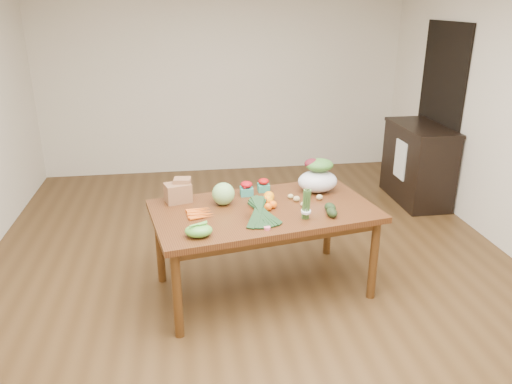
{
  "coord_description": "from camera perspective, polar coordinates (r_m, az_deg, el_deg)",
  "views": [
    {
      "loc": [
        -0.57,
        -3.94,
        2.32
      ],
      "look_at": [
        0.02,
        0.0,
        0.78
      ],
      "focal_mm": 35.0,
      "sensor_mm": 36.0,
      "label": 1
    }
  ],
  "objects": [
    {
      "name": "floor",
      "position": [
        4.61,
        -0.25,
        -9.13
      ],
      "size": [
        6.0,
        6.0,
        0.0
      ],
      "primitive_type": "plane",
      "color": "#50361B",
      "rests_on": "ground"
    },
    {
      "name": "room_walls",
      "position": [
        4.1,
        -0.28,
        7.39
      ],
      "size": [
        5.02,
        6.02,
        2.7
      ],
      "color": "silver",
      "rests_on": "floor"
    },
    {
      "name": "dining_table",
      "position": [
        4.19,
        0.87,
        -6.6
      ],
      "size": [
        1.92,
        1.28,
        0.75
      ],
      "primitive_type": "cube",
      "rotation": [
        0.0,
        0.0,
        0.18
      ],
      "color": "#532F13",
      "rests_on": "floor"
    },
    {
      "name": "doorway_dark",
      "position": [
        6.45,
        20.15,
        8.46
      ],
      "size": [
        0.02,
        1.0,
        2.1
      ],
      "primitive_type": "cube",
      "color": "black",
      "rests_on": "floor"
    },
    {
      "name": "cabinet",
      "position": [
        6.36,
        18.01,
        3.11
      ],
      "size": [
        0.52,
        1.02,
        0.94
      ],
      "primitive_type": "cube",
      "color": "black",
      "rests_on": "floor"
    },
    {
      "name": "dish_towel",
      "position": [
        6.17,
        16.15,
        3.57
      ],
      "size": [
        0.02,
        0.28,
        0.45
      ],
      "primitive_type": "cube",
      "color": "white",
      "rests_on": "cabinet"
    },
    {
      "name": "paper_bag",
      "position": [
        4.17,
        -8.92,
        0.14
      ],
      "size": [
        0.31,
        0.27,
        0.19
      ],
      "primitive_type": null,
      "rotation": [
        0.0,
        0.0,
        0.18
      ],
      "color": "#935D42",
      "rests_on": "dining_table"
    },
    {
      "name": "cabbage",
      "position": [
        4.08,
        -3.75,
        -0.21
      ],
      "size": [
        0.19,
        0.19,
        0.19
      ],
      "primitive_type": "sphere",
      "color": "#94C873",
      "rests_on": "dining_table"
    },
    {
      "name": "strawberry_basket_a",
      "position": [
        4.28,
        -1.09,
        0.27
      ],
      "size": [
        0.12,
        0.12,
        0.1
      ],
      "primitive_type": null,
      "rotation": [
        0.0,
        0.0,
        0.18
      ],
      "color": "red",
      "rests_on": "dining_table"
    },
    {
      "name": "strawberry_basket_b",
      "position": [
        4.37,
        0.87,
        0.68
      ],
      "size": [
        0.12,
        0.12,
        0.09
      ],
      "primitive_type": null,
      "rotation": [
        0.0,
        0.0,
        0.18
      ],
      "color": "#B10E0B",
      "rests_on": "dining_table"
    },
    {
      "name": "orange_a",
      "position": [
        4.06,
        -0.31,
        -1.06
      ],
      "size": [
        0.08,
        0.08,
        0.08
      ],
      "primitive_type": "sphere",
      "color": "#FF630F",
      "rests_on": "dining_table"
    },
    {
      "name": "orange_b",
      "position": [
        4.15,
        1.49,
        -0.52
      ],
      "size": [
        0.09,
        0.09,
        0.09
      ],
      "primitive_type": "sphere",
      "color": "#FF9A0F",
      "rests_on": "dining_table"
    },
    {
      "name": "orange_c",
      "position": [
        4.07,
        1.34,
        -0.94
      ],
      "size": [
        0.09,
        0.09,
        0.09
      ],
      "primitive_type": "sphere",
      "color": "#FF9B0F",
      "rests_on": "dining_table"
    },
    {
      "name": "mandarin_cluster",
      "position": [
        4.02,
        0.85,
        -1.12
      ],
      "size": [
        0.21,
        0.21,
        0.1
      ],
      "primitive_type": null,
      "rotation": [
        0.0,
        0.0,
        0.18
      ],
      "color": "orange",
      "rests_on": "dining_table"
    },
    {
      "name": "carrots",
      "position": [
        3.93,
        -6.33,
        -2.38
      ],
      "size": [
        0.26,
        0.25,
        0.03
      ],
      "primitive_type": null,
      "rotation": [
        0.0,
        0.0,
        0.18
      ],
      "color": "orange",
      "rests_on": "dining_table"
    },
    {
      "name": "snap_pea_bag",
      "position": [
        3.57,
        -6.57,
        -4.41
      ],
      "size": [
        0.2,
        0.15,
        0.09
      ],
      "primitive_type": "ellipsoid",
      "color": "#58AB3A",
      "rests_on": "dining_table"
    },
    {
      "name": "kale_bunch",
      "position": [
        3.72,
        0.76,
        -2.54
      ],
      "size": [
        0.39,
        0.45,
        0.16
      ],
      "primitive_type": null,
      "rotation": [
        0.0,
        0.0,
        0.18
      ],
      "color": "black",
      "rests_on": "dining_table"
    },
    {
      "name": "asparagus_bundle",
      "position": [
        3.8,
        5.77,
        -1.39
      ],
      "size": [
        0.1,
        0.13,
        0.26
      ],
      "primitive_type": null,
      "rotation": [
        0.15,
        0.0,
        0.18
      ],
      "color": "#4A7234",
      "rests_on": "dining_table"
    },
    {
      "name": "potato_a",
      "position": [
        4.17,
        4.66,
        -0.78
      ],
      "size": [
        0.06,
        0.05,
        0.05
      ],
      "primitive_type": "ellipsoid",
      "color": "tan",
      "rests_on": "dining_table"
    },
    {
      "name": "potato_b",
      "position": [
        4.07,
        5.43,
        -1.41
      ],
      "size": [
        0.05,
        0.04,
        0.04
      ],
      "primitive_type": "ellipsoid",
      "color": "tan",
      "rests_on": "dining_table"
    },
    {
      "name": "potato_c",
      "position": [
        4.23,
        5.94,
        -0.5
      ],
      "size": [
        0.05,
        0.05,
        0.04
      ],
      "primitive_type": "ellipsoid",
      "color": "tan",
      "rests_on": "dining_table"
    },
    {
      "name": "potato_d",
      "position": [
        4.22,
        3.97,
        -0.5
      ],
      "size": [
        0.05,
        0.04,
        0.04
      ],
      "primitive_type": "ellipsoid",
      "color": "tan",
      "rests_on": "dining_table"
    },
    {
      "name": "potato_e",
      "position": [
        4.22,
        7.27,
        -0.6
      ],
      "size": [
        0.05,
        0.05,
        0.05
      ],
      "primitive_type": "ellipsoid",
      "color": "tan",
      "rests_on": "dining_table"
    },
    {
      "name": "avocado_a",
      "position": [
        3.9,
        8.67,
        -2.36
      ],
      "size": [
        0.1,
        0.12,
        0.07
      ],
      "primitive_type": "ellipsoid",
      "rotation": [
        0.0,
        0.0,
        0.3
      ],
      "color": "black",
      "rests_on": "dining_table"
    },
    {
      "name": "avocado_b",
      "position": [
        3.98,
        8.48,
        -1.79
      ],
      "size": [
        0.11,
        0.13,
        0.08
      ],
      "primitive_type": "ellipsoid",
      "rotation": [
        0.0,
        0.0,
        0.3
      ],
      "color": "black",
      "rests_on": "dining_table"
    },
    {
      "name": "salad_bag",
      "position": [
        4.36,
        7.07,
        1.7
      ],
      "size": [
        0.39,
        0.32,
        0.27
      ],
      "primitive_type": null,
      "rotation": [
        0.0,
        0.0,
        0.18
      ],
      "color": "silver",
      "rests_on": "dining_table"
    }
  ]
}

